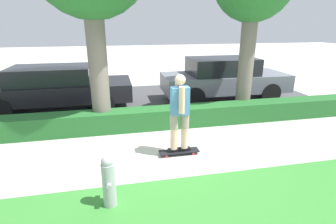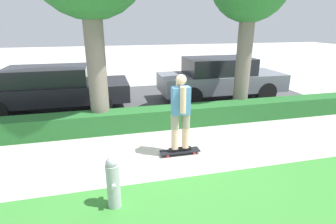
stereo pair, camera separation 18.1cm
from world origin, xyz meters
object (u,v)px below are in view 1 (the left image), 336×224
at_px(parked_car_front, 56,87).
at_px(parked_car_middle, 224,78).
at_px(skateboard, 179,151).
at_px(fire_hydrant, 109,181).
at_px(skater_person, 180,112).

xyz_separation_m(parked_car_front, parked_car_middle, (5.87, -0.04, 0.06)).
relative_size(skateboard, fire_hydrant, 1.01).
bearing_deg(parked_car_front, fire_hydrant, -72.33).
height_order(skater_person, parked_car_middle, skater_person).
height_order(parked_car_middle, fire_hydrant, parked_car_middle).
bearing_deg(parked_car_front, skateboard, -51.00).
relative_size(parked_car_front, fire_hydrant, 5.47).
distance_m(parked_car_front, fire_hydrant, 5.66).
xyz_separation_m(parked_car_middle, fire_hydrant, (-4.18, -5.36, -0.39)).
bearing_deg(fire_hydrant, skater_person, 43.96).
bearing_deg(skateboard, parked_car_middle, 55.57).
relative_size(skateboard, skater_person, 0.52).
height_order(parked_car_front, fire_hydrant, parked_car_front).
bearing_deg(skater_person, parked_car_front, 128.78).
bearing_deg(parked_car_front, parked_car_middle, -0.16).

